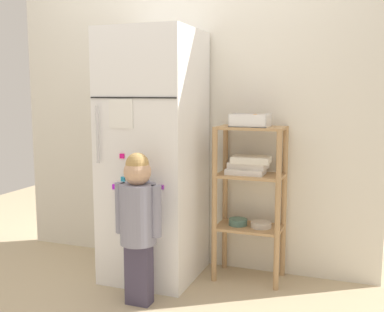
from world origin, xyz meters
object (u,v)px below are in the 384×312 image
pantry_shelf_unit (250,186)px  fruit_bin (251,121)px  child_standing (138,214)px  refrigerator (154,156)px

pantry_shelf_unit → fruit_bin: size_ratio=4.25×
child_standing → pantry_shelf_unit: (0.53, 0.61, 0.09)m
refrigerator → pantry_shelf_unit: (0.63, 0.16, -0.19)m
child_standing → pantry_shelf_unit: size_ratio=0.88×
child_standing → pantry_shelf_unit: 0.81m
refrigerator → child_standing: bearing=-77.3°
refrigerator → child_standing: size_ratio=1.82×
refrigerator → child_standing: (0.10, -0.45, -0.28)m
refrigerator → pantry_shelf_unit: 0.68m
refrigerator → fruit_bin: (0.64, 0.14, 0.24)m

